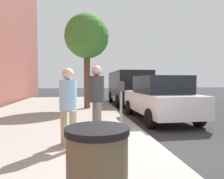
{
  "coord_description": "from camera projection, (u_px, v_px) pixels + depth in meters",
  "views": [
    {
      "loc": [
        -4.23,
        1.76,
        1.58
      ],
      "look_at": [
        1.49,
        0.9,
        1.33
      ],
      "focal_mm": 32.86,
      "sensor_mm": 36.0,
      "label": 1
    }
  ],
  "objects": [
    {
      "name": "ground_plane",
      "position": [
        163.0,
        152.0,
        4.51
      ],
      "size": [
        80.0,
        80.0,
        0.0
      ],
      "primitive_type": "plane",
      "color": "#2B2B2D",
      "rests_on": "ground"
    },
    {
      "name": "sidewalk_slab",
      "position": [
        19.0,
        157.0,
        4.06
      ],
      "size": [
        28.0,
        6.0,
        0.15
      ],
      "primitive_type": "cube",
      "color": "gray",
      "rests_on": "ground_plane"
    },
    {
      "name": "pedestrian_at_meter",
      "position": [
        97.0,
        94.0,
        5.41
      ],
      "size": [
        0.54,
        0.4,
        1.83
      ],
      "rotation": [
        0.0,
        0.0,
        -1.42
      ],
      "color": "#726656",
      "rests_on": "sidewalk_slab"
    },
    {
      "name": "parked_sedan_near",
      "position": [
        159.0,
        98.0,
        8.25
      ],
      "size": [
        4.42,
        2.01,
        1.77
      ],
      "color": "silver",
      "rests_on": "ground_plane"
    },
    {
      "name": "parking_meter",
      "position": [
        121.0,
        95.0,
        5.75
      ],
      "size": [
        0.36,
        0.12,
        1.41
      ],
      "color": "gray",
      "rests_on": "sidewalk_slab"
    },
    {
      "name": "pedestrian_bystander",
      "position": [
        68.0,
        101.0,
        4.37
      ],
      "size": [
        0.46,
        0.37,
        1.7
      ],
      "rotation": [
        0.0,
        0.0,
        -0.97
      ],
      "color": "tan",
      "rests_on": "sidewalk_slab"
    },
    {
      "name": "street_tree",
      "position": [
        87.0,
        37.0,
        10.54
      ],
      "size": [
        2.28,
        2.28,
        4.86
      ],
      "color": "brown",
      "rests_on": "sidewalk_slab"
    },
    {
      "name": "parked_van_far",
      "position": [
        128.0,
        85.0,
        13.8
      ],
      "size": [
        5.23,
        2.19,
        2.18
      ],
      "color": "black",
      "rests_on": "ground_plane"
    }
  ]
}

